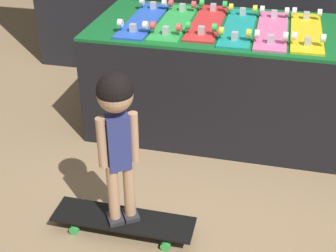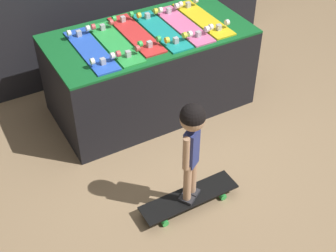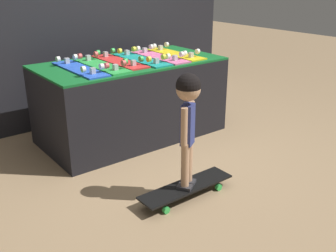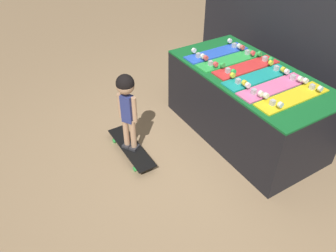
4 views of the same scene
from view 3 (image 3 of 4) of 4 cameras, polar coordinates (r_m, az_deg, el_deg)
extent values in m
plane|color=#9E7F5B|center=(3.73, -0.08, -4.15)|extent=(16.00, 16.00, 0.00)
cube|color=black|center=(4.05, -5.32, 3.72)|extent=(1.81, 0.93, 0.77)
cube|color=#146028|center=(3.95, -5.51, 9.19)|extent=(1.81, 0.93, 0.02)
cube|color=blue|center=(3.66, -12.73, 8.07)|extent=(0.20, 0.79, 0.01)
cube|color=#B7B7BC|center=(3.89, -14.45, 9.16)|extent=(0.04, 0.04, 0.05)
cylinder|color=white|center=(3.92, -13.33, 9.73)|extent=(0.03, 0.05, 0.05)
cylinder|color=white|center=(3.85, -15.67, 9.32)|extent=(0.03, 0.05, 0.05)
cube|color=#B7B7BC|center=(3.43, -10.87, 7.87)|extent=(0.04, 0.04, 0.05)
cylinder|color=white|center=(3.46, -9.62, 8.51)|extent=(0.03, 0.05, 0.05)
cylinder|color=white|center=(3.38, -12.20, 8.05)|extent=(0.03, 0.05, 0.05)
cube|color=green|center=(3.76, -9.66, 8.63)|extent=(0.20, 0.79, 0.01)
cube|color=#B7B7BC|center=(3.98, -11.51, 9.68)|extent=(0.04, 0.04, 0.05)
cylinder|color=#D84C4C|center=(4.01, -10.43, 10.23)|extent=(0.03, 0.05, 0.05)
cylinder|color=#D84C4C|center=(3.94, -12.67, 9.85)|extent=(0.03, 0.05, 0.05)
cube|color=#B7B7BC|center=(3.53, -7.65, 8.46)|extent=(0.04, 0.04, 0.05)
cylinder|color=#D84C4C|center=(3.57, -6.47, 9.07)|extent=(0.03, 0.05, 0.05)
cylinder|color=#D84C4C|center=(3.49, -8.90, 8.65)|extent=(0.03, 0.05, 0.05)
cube|color=red|center=(3.91, -7.14, 9.26)|extent=(0.20, 0.79, 0.01)
cube|color=#B7B7BC|center=(4.13, -9.05, 10.25)|extent=(0.04, 0.04, 0.05)
cylinder|color=green|center=(4.16, -8.02, 10.76)|extent=(0.03, 0.05, 0.05)
cylinder|color=green|center=(4.08, -10.14, 10.43)|extent=(0.03, 0.05, 0.05)
cube|color=#B7B7BC|center=(3.69, -5.05, 9.12)|extent=(0.04, 0.04, 0.05)
cylinder|color=green|center=(3.73, -3.94, 9.69)|extent=(0.03, 0.05, 0.05)
cylinder|color=green|center=(3.64, -6.21, 9.32)|extent=(0.03, 0.05, 0.05)
cube|color=teal|center=(3.98, -3.94, 9.59)|extent=(0.20, 0.79, 0.01)
cube|color=#B7B7BC|center=(4.19, -5.98, 10.57)|extent=(0.04, 0.04, 0.05)
cylinder|color=yellow|center=(4.23, -4.99, 11.06)|extent=(0.03, 0.05, 0.05)
cylinder|color=yellow|center=(4.14, -7.01, 10.76)|extent=(0.03, 0.05, 0.05)
cube|color=#B7B7BC|center=(3.77, -1.71, 9.46)|extent=(0.04, 0.04, 0.05)
cylinder|color=yellow|center=(3.81, -0.66, 10.00)|extent=(0.03, 0.05, 0.05)
cylinder|color=yellow|center=(3.71, -2.80, 9.67)|extent=(0.03, 0.05, 0.05)
cube|color=pink|center=(4.11, -1.30, 9.99)|extent=(0.20, 0.79, 0.01)
cube|color=#B7B7BC|center=(4.31, -3.40, 10.94)|extent=(0.04, 0.04, 0.05)
cylinder|color=white|center=(4.35, -2.46, 11.41)|extent=(0.03, 0.05, 0.05)
cylinder|color=white|center=(4.26, -4.38, 11.14)|extent=(0.03, 0.05, 0.05)
cube|color=#B7B7BC|center=(3.90, 1.00, 9.87)|extent=(0.04, 0.04, 0.05)
cylinder|color=white|center=(3.95, 1.99, 10.38)|extent=(0.03, 0.05, 0.05)
cylinder|color=white|center=(3.84, -0.01, 10.08)|extent=(0.03, 0.05, 0.05)
cube|color=yellow|center=(4.25, 1.04, 10.39)|extent=(0.20, 0.79, 0.01)
cube|color=#B7B7BC|center=(4.45, -1.09, 11.30)|extent=(0.04, 0.04, 0.05)
cylinder|color=white|center=(4.50, -0.20, 11.74)|extent=(0.03, 0.05, 0.05)
cylinder|color=white|center=(4.39, -2.01, 11.51)|extent=(0.03, 0.05, 0.05)
cube|color=#B7B7BC|center=(4.05, 3.38, 10.27)|extent=(0.04, 0.04, 0.05)
cylinder|color=white|center=(4.10, 4.31, 10.75)|extent=(0.03, 0.05, 0.05)
cylinder|color=white|center=(3.99, 2.44, 10.49)|extent=(0.03, 0.05, 0.05)
cube|color=black|center=(3.04, 2.68, -8.78)|extent=(0.79, 0.20, 0.01)
cube|color=#B7B7BC|center=(3.21, 6.27, -7.80)|extent=(0.04, 0.04, 0.05)
cylinder|color=green|center=(3.27, 5.21, -7.62)|extent=(0.05, 0.03, 0.05)
cylinder|color=green|center=(3.17, 7.34, -8.78)|extent=(0.05, 0.03, 0.05)
cube|color=#B7B7BC|center=(2.91, -1.33, -10.92)|extent=(0.04, 0.04, 0.05)
cylinder|color=green|center=(2.99, -2.32, -10.63)|extent=(0.05, 0.03, 0.05)
cylinder|color=green|center=(2.87, -0.28, -12.08)|extent=(0.05, 0.03, 0.05)
cube|color=#2D2D33|center=(3.06, 2.94, -8.06)|extent=(0.13, 0.14, 0.03)
cylinder|color=tan|center=(2.98, 3.01, -4.92)|extent=(0.06, 0.06, 0.35)
cube|color=#2D2D33|center=(2.99, 2.43, -8.84)|extent=(0.13, 0.14, 0.03)
cylinder|color=tan|center=(2.90, 2.49, -5.64)|extent=(0.06, 0.06, 0.35)
cube|color=navy|center=(2.82, 2.86, 0.20)|extent=(0.14, 0.13, 0.30)
cylinder|color=tan|center=(2.88, 3.35, 0.98)|extent=(0.05, 0.05, 0.28)
cylinder|color=tan|center=(2.74, 2.36, -0.12)|extent=(0.05, 0.05, 0.28)
sphere|color=tan|center=(2.73, 2.96, 5.40)|extent=(0.17, 0.17, 0.17)
sphere|color=black|center=(2.73, 2.97, 5.84)|extent=(0.18, 0.18, 0.18)
camera|label=1|loc=(2.42, 52.55, 19.57)|focal=50.00mm
camera|label=2|loc=(1.26, 125.91, 71.55)|focal=50.00mm
camera|label=4|loc=(4.39, 44.41, 26.84)|focal=35.00mm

